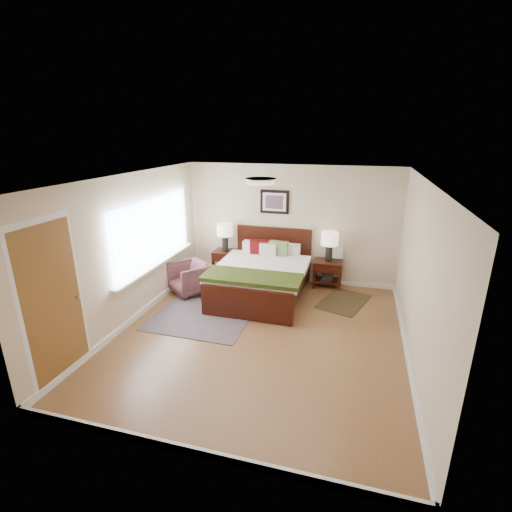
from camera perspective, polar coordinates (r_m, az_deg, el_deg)
name	(u,v)px	position (r m, az deg, el deg)	size (l,w,h in m)	color
floor	(260,334)	(6.16, 0.63, -11.91)	(5.00, 5.00, 0.00)	#8D5E36
back_wall	(290,224)	(7.98, 5.31, 4.88)	(4.50, 0.04, 2.50)	beige
front_wall	(189,350)	(3.50, -10.23, -14.05)	(4.50, 0.04, 2.50)	beige
left_wall	(131,250)	(6.55, -18.72, 0.92)	(0.04, 5.00, 2.50)	beige
right_wall	(419,276)	(5.54, 23.83, -2.87)	(0.04, 5.00, 2.50)	beige
ceiling	(261,178)	(5.35, 0.72, 11.87)	(4.50, 5.00, 0.02)	white
window	(155,232)	(7.05, -15.34, 3.54)	(0.11, 2.72, 1.32)	silver
door	(53,304)	(5.34, -28.73, -6.46)	(0.06, 1.00, 2.18)	silver
ceil_fixture	(261,181)	(5.35, 0.72, 11.50)	(0.44, 0.44, 0.08)	white
bed	(262,271)	(7.27, 0.91, -2.32)	(1.77, 2.14, 1.15)	#361208
wall_art	(274,202)	(7.92, 2.86, 8.31)	(0.62, 0.05, 0.50)	black
nightstand_left	(225,256)	(8.31, -4.74, -0.04)	(0.51, 0.46, 0.61)	#361208
nightstand_right	(328,271)	(7.91, 10.96, -2.31)	(0.58, 0.44, 0.58)	#361208
lamp_left	(225,232)	(8.17, -4.80, 3.70)	(0.35, 0.35, 0.61)	black
lamp_right	(330,241)	(7.71, 11.26, 2.28)	(0.35, 0.35, 0.61)	black
armchair	(190,278)	(7.62, -10.18, -3.35)	(0.68, 0.70, 0.64)	brown
rug_persian	(212,306)	(7.10, -6.85, -7.62)	(1.69, 2.39, 0.01)	#0B0C39
rug_navy	(344,301)	(7.42, 13.34, -6.81)	(0.75, 1.13, 0.01)	black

